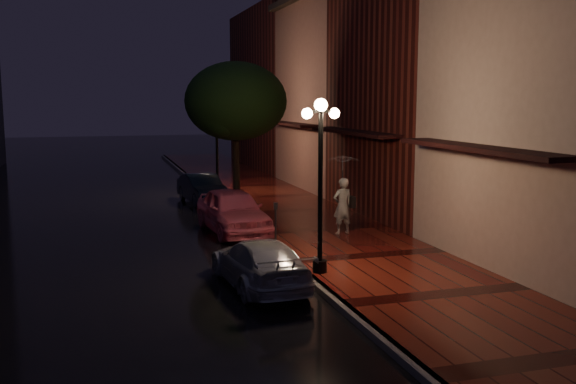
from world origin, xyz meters
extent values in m
plane|color=black|center=(0.00, 0.00, 0.00)|extent=(120.00, 120.00, 0.00)
cube|color=#450F0C|center=(2.25, 0.00, 0.07)|extent=(4.50, 60.00, 0.15)
cube|color=#595451|center=(0.00, 0.00, 0.07)|extent=(0.25, 60.00, 0.15)
cube|color=#511914|center=(7.00, 2.00, 5.50)|extent=(5.00, 8.00, 11.00)
cube|color=#8C5951|center=(7.00, 10.00, 4.50)|extent=(5.00, 8.00, 9.00)
cube|color=#511914|center=(7.00, 20.00, 5.00)|extent=(5.00, 12.00, 10.00)
cylinder|color=black|center=(0.35, -5.00, 2.15)|extent=(0.12, 0.12, 4.00)
cylinder|color=black|center=(0.35, -5.00, 0.30)|extent=(0.36, 0.36, 0.30)
cube|color=black|center=(0.35, -5.00, 4.15)|extent=(0.70, 0.08, 0.08)
sphere|color=#E8BE8B|center=(0.35, -5.00, 4.30)|extent=(0.32, 0.32, 0.32)
sphere|color=#E8BE8B|center=(0.00, -5.00, 4.10)|extent=(0.26, 0.26, 0.26)
sphere|color=#E8BE8B|center=(0.70, -5.00, 4.10)|extent=(0.26, 0.26, 0.26)
cylinder|color=black|center=(0.35, 9.00, 2.15)|extent=(0.12, 0.12, 4.00)
cylinder|color=black|center=(0.35, 9.00, 0.30)|extent=(0.36, 0.36, 0.30)
cube|color=black|center=(0.35, 9.00, 4.15)|extent=(0.70, 0.08, 0.08)
sphere|color=#E8BE8B|center=(0.35, 9.00, 4.30)|extent=(0.32, 0.32, 0.32)
sphere|color=#E8BE8B|center=(0.00, 9.00, 4.10)|extent=(0.26, 0.26, 0.26)
sphere|color=#E8BE8B|center=(0.70, 9.00, 4.10)|extent=(0.26, 0.26, 0.26)
cylinder|color=black|center=(0.60, 6.00, 1.75)|extent=(0.28, 0.28, 3.20)
ellipsoid|color=black|center=(0.60, 6.00, 4.35)|extent=(4.16, 4.16, 3.20)
sphere|color=black|center=(1.30, 6.60, 3.75)|extent=(1.80, 1.80, 1.80)
sphere|color=black|center=(0.00, 5.30, 3.85)|extent=(1.80, 1.80, 1.80)
imported|color=#EC6178|center=(-0.60, 1.03, 0.74)|extent=(2.08, 4.48, 1.48)
imported|color=black|center=(-0.60, 7.43, 0.62)|extent=(1.79, 3.92, 1.25)
imported|color=#9E9DA5|center=(-1.27, -5.29, 0.57)|extent=(1.88, 4.06, 1.15)
imported|color=white|center=(2.59, -0.84, 1.05)|extent=(0.71, 0.51, 1.81)
imported|color=silver|center=(2.59, -0.84, 2.20)|extent=(1.05, 1.07, 0.97)
cylinder|color=black|center=(2.59, -0.84, 1.48)|extent=(0.02, 0.02, 1.45)
cube|color=black|center=(2.89, -0.89, 1.18)|extent=(0.14, 0.34, 0.36)
cylinder|color=black|center=(0.15, -1.61, 0.67)|extent=(0.06, 0.06, 1.05)
cube|color=black|center=(0.15, -1.61, 1.29)|extent=(0.13, 0.10, 0.21)
camera|label=1|loc=(-4.88, -19.71, 4.46)|focal=40.00mm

